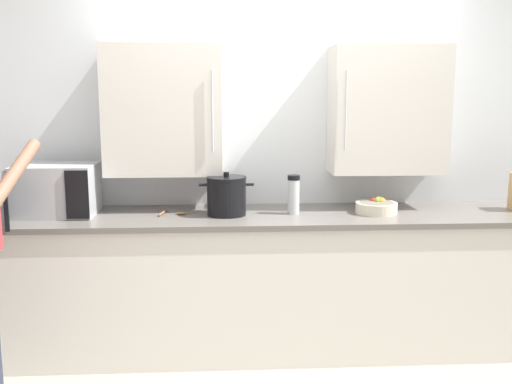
{
  "coord_description": "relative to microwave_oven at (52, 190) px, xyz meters",
  "views": [
    {
      "loc": [
        -0.35,
        -2.88,
        1.65
      ],
      "look_at": [
        -0.15,
        0.64,
        1.05
      ],
      "focal_mm": 40.15,
      "sensor_mm": 36.0,
      "label": 1
    }
  ],
  "objects": [
    {
      "name": "microwave_oven",
      "position": [
        0.0,
        0.0,
        0.0
      ],
      "size": [
        0.5,
        0.71,
        0.32
      ],
      "color": "#B7BABF",
      "rests_on": "counter_unit"
    },
    {
      "name": "wooden_spoon",
      "position": [
        0.75,
        -0.02,
        -0.15
      ],
      "size": [
        0.18,
        0.18,
        0.02
      ],
      "color": "brown",
      "rests_on": "counter_unit"
    },
    {
      "name": "thermos_flask",
      "position": [
        1.52,
        -0.05,
        -0.03
      ],
      "size": [
        0.08,
        0.08,
        0.25
      ],
      "color": "#B7BABF",
      "rests_on": "counter_unit"
    },
    {
      "name": "back_wall_tiled",
      "position": [
        1.43,
        0.3,
        0.3
      ],
      "size": [
        4.33,
        0.44,
        2.58
      ],
      "color": "silver",
      "rests_on": "ground_plane"
    },
    {
      "name": "stock_pot",
      "position": [
        1.1,
        -0.06,
        -0.04
      ],
      "size": [
        0.35,
        0.25,
        0.27
      ],
      "color": "black",
      "rests_on": "counter_unit"
    },
    {
      "name": "fruit_bowl",
      "position": [
        2.06,
        -0.06,
        -0.12
      ],
      "size": [
        0.27,
        0.27,
        0.1
      ],
      "color": "beige",
      "rests_on": "counter_unit"
    },
    {
      "name": "counter_unit",
      "position": [
        1.43,
        -0.04,
        -0.61
      ],
      "size": [
        3.84,
        0.7,
        0.9
      ],
      "color": "beige",
      "rests_on": "ground_plane"
    }
  ]
}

